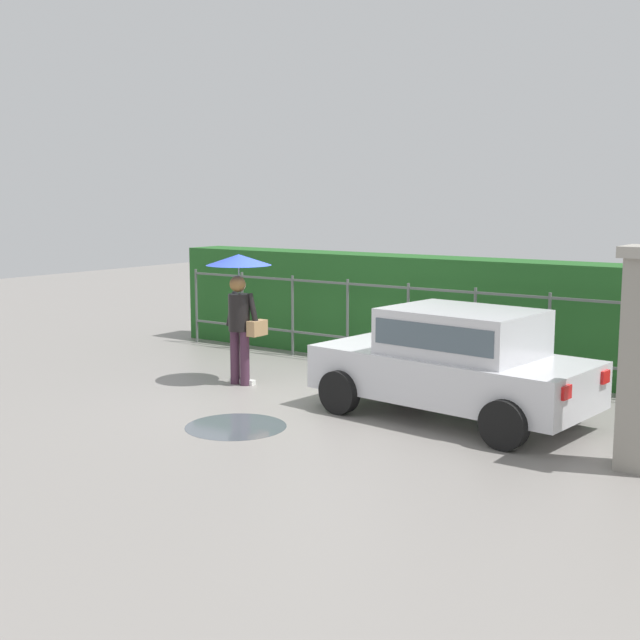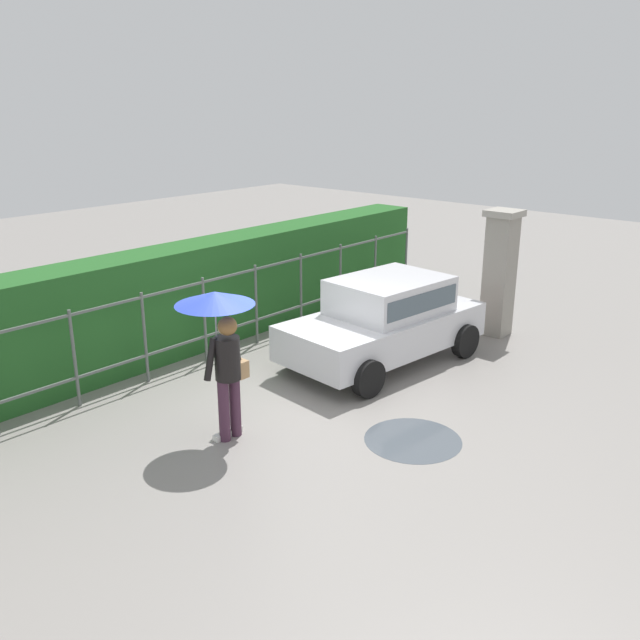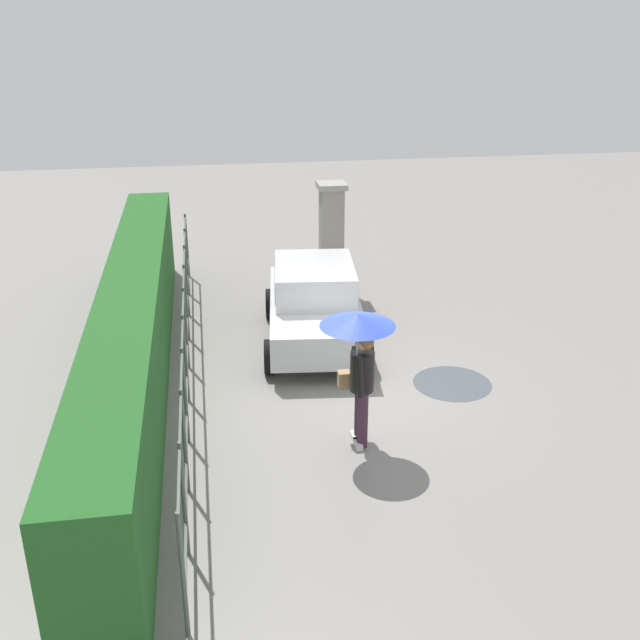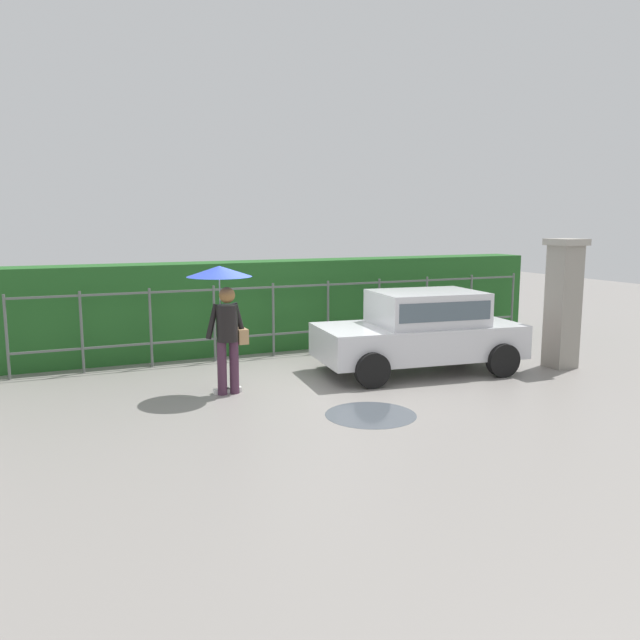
{
  "view_description": "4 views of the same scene",
  "coord_description": "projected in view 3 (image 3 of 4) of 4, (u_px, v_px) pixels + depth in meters",
  "views": [
    {
      "loc": [
        7.04,
        -9.72,
        2.91
      ],
      "look_at": [
        0.19,
        0.0,
        1.17
      ],
      "focal_mm": 46.57,
      "sensor_mm": 36.0,
      "label": 1
    },
    {
      "loc": [
        -6.83,
        -6.32,
        4.37
      ],
      "look_at": [
        0.36,
        -0.05,
        1.27
      ],
      "focal_mm": 38.22,
      "sensor_mm": 36.0,
      "label": 2
    },
    {
      "loc": [
        -10.45,
        2.1,
        5.8
      ],
      "look_at": [
        0.38,
        0.35,
        1.22
      ],
      "focal_mm": 41.89,
      "sensor_mm": 36.0,
      "label": 3
    },
    {
      "loc": [
        -4.02,
        -9.64,
        2.75
      ],
      "look_at": [
        0.35,
        0.33,
        1.05
      ],
      "focal_mm": 35.79,
      "sensor_mm": 36.0,
      "label": 4
    }
  ],
  "objects": [
    {
      "name": "pedestrian",
      "position": [
        359.0,
        349.0,
        10.18
      ],
      "size": [
        1.03,
        1.03,
        2.05
      ],
      "rotation": [
        0.0,
        0.0,
        1.58
      ],
      "color": "#47283D",
      "rests_on": "ground"
    },
    {
      "name": "fence_section",
      "position": [
        186.0,
        339.0,
        12.17
      ],
      "size": [
        11.07,
        0.05,
        1.5
      ],
      "color": "#59605B",
      "rests_on": "ground"
    },
    {
      "name": "hedge_row",
      "position": [
        135.0,
        335.0,
        12.01
      ],
      "size": [
        12.02,
        0.9,
        1.9
      ],
      "primitive_type": "cube",
      "color": "#235B23",
      "rests_on": "ground"
    },
    {
      "name": "puddle_near",
      "position": [
        452.0,
        383.0,
        12.5
      ],
      "size": [
        1.31,
        1.31,
        0.0
      ],
      "primitive_type": "cylinder",
      "color": "#4C545B",
      "rests_on": "ground"
    },
    {
      "name": "ground_plane",
      "position": [
        345.0,
        397.0,
        12.07
      ],
      "size": [
        40.0,
        40.0,
        0.0
      ],
      "primitive_type": "plane",
      "color": "gray"
    },
    {
      "name": "car",
      "position": [
        315.0,
        301.0,
        13.82
      ],
      "size": [
        3.87,
        2.17,
        1.48
      ],
      "rotation": [
        0.0,
        0.0,
        3.04
      ],
      "color": "silver",
      "rests_on": "ground"
    },
    {
      "name": "gate_pillar",
      "position": [
        331.0,
        237.0,
        16.14
      ],
      "size": [
        0.6,
        0.6,
        2.42
      ],
      "color": "gray",
      "rests_on": "ground"
    }
  ]
}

